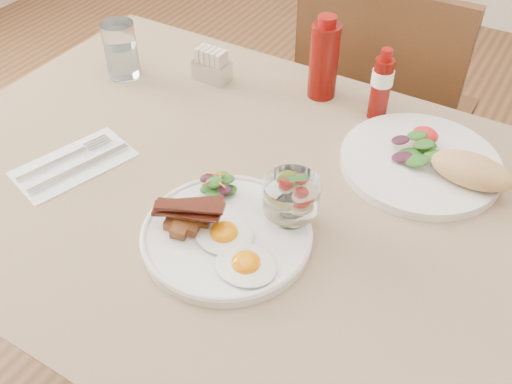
{
  "coord_description": "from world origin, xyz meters",
  "views": [
    {
      "loc": [
        0.38,
        -0.64,
        1.44
      ],
      "look_at": [
        0.03,
        -0.06,
        0.82
      ],
      "focal_mm": 40.0,
      "sensor_mm": 36.0,
      "label": 1
    }
  ],
  "objects_px": {
    "main_plate": "(227,235)",
    "sugar_caddy": "(212,67)",
    "second_plate": "(432,163)",
    "hot_sauce_bottle": "(381,85)",
    "fruit_cup": "(292,196)",
    "ketchup_bottle": "(324,60)",
    "water_glass": "(121,53)",
    "table": "(259,228)",
    "chair_far": "(380,115)"
  },
  "relations": [
    {
      "from": "fruit_cup",
      "to": "ketchup_bottle",
      "type": "relative_size",
      "value": 0.52
    },
    {
      "from": "chair_far",
      "to": "main_plate",
      "type": "xyz_separation_m",
      "value": [
        0.01,
        -0.79,
        0.24
      ]
    },
    {
      "from": "second_plate",
      "to": "water_glass",
      "type": "relative_size",
      "value": 2.55
    },
    {
      "from": "main_plate",
      "to": "chair_far",
      "type": "bearing_deg",
      "value": 90.7
    },
    {
      "from": "ketchup_bottle",
      "to": "water_glass",
      "type": "height_order",
      "value": "ketchup_bottle"
    },
    {
      "from": "main_plate",
      "to": "fruit_cup",
      "type": "distance_m",
      "value": 0.12
    },
    {
      "from": "sugar_caddy",
      "to": "water_glass",
      "type": "bearing_deg",
      "value": -154.6
    },
    {
      "from": "table",
      "to": "chair_far",
      "type": "xyz_separation_m",
      "value": [
        0.0,
        0.66,
        -0.14
      ]
    },
    {
      "from": "second_plate",
      "to": "ketchup_bottle",
      "type": "bearing_deg",
      "value": 155.65
    },
    {
      "from": "chair_far",
      "to": "sugar_caddy",
      "type": "distance_m",
      "value": 0.55
    },
    {
      "from": "fruit_cup",
      "to": "hot_sauce_bottle",
      "type": "height_order",
      "value": "hot_sauce_bottle"
    },
    {
      "from": "table",
      "to": "chair_far",
      "type": "height_order",
      "value": "chair_far"
    },
    {
      "from": "main_plate",
      "to": "water_glass",
      "type": "height_order",
      "value": "water_glass"
    },
    {
      "from": "chair_far",
      "to": "sugar_caddy",
      "type": "xyz_separation_m",
      "value": [
        -0.29,
        -0.39,
        0.26
      ]
    },
    {
      "from": "main_plate",
      "to": "sugar_caddy",
      "type": "distance_m",
      "value": 0.5
    },
    {
      "from": "chair_far",
      "to": "hot_sauce_bottle",
      "type": "bearing_deg",
      "value": -75.15
    },
    {
      "from": "ketchup_bottle",
      "to": "sugar_caddy",
      "type": "bearing_deg",
      "value": -163.63
    },
    {
      "from": "table",
      "to": "hot_sauce_bottle",
      "type": "distance_m",
      "value": 0.38
    },
    {
      "from": "table",
      "to": "hot_sauce_bottle",
      "type": "bearing_deg",
      "value": 75.03
    },
    {
      "from": "table",
      "to": "chair_far",
      "type": "distance_m",
      "value": 0.68
    },
    {
      "from": "second_plate",
      "to": "sugar_caddy",
      "type": "bearing_deg",
      "value": 173.45
    },
    {
      "from": "fruit_cup",
      "to": "sugar_caddy",
      "type": "relative_size",
      "value": 1.14
    },
    {
      "from": "sugar_caddy",
      "to": "chair_far",
      "type": "bearing_deg",
      "value": 54.32
    },
    {
      "from": "ketchup_bottle",
      "to": "hot_sauce_bottle",
      "type": "height_order",
      "value": "ketchup_bottle"
    },
    {
      "from": "main_plate",
      "to": "hot_sauce_bottle",
      "type": "relative_size",
      "value": 1.81
    },
    {
      "from": "fruit_cup",
      "to": "ketchup_bottle",
      "type": "height_order",
      "value": "ketchup_bottle"
    },
    {
      "from": "fruit_cup",
      "to": "ketchup_bottle",
      "type": "distance_m",
      "value": 0.41
    },
    {
      "from": "fruit_cup",
      "to": "ketchup_bottle",
      "type": "xyz_separation_m",
      "value": [
        -0.13,
        0.39,
        0.02
      ]
    },
    {
      "from": "second_plate",
      "to": "water_glass",
      "type": "distance_m",
      "value": 0.72
    },
    {
      "from": "fruit_cup",
      "to": "hot_sauce_bottle",
      "type": "distance_m",
      "value": 0.37
    },
    {
      "from": "main_plate",
      "to": "second_plate",
      "type": "bearing_deg",
      "value": 55.39
    },
    {
      "from": "chair_far",
      "to": "second_plate",
      "type": "bearing_deg",
      "value": -61.64
    },
    {
      "from": "table",
      "to": "ketchup_bottle",
      "type": "bearing_deg",
      "value": 97.79
    },
    {
      "from": "main_plate",
      "to": "sugar_caddy",
      "type": "bearing_deg",
      "value": 126.69
    },
    {
      "from": "sugar_caddy",
      "to": "second_plate",
      "type": "bearing_deg",
      "value": -5.76
    },
    {
      "from": "sugar_caddy",
      "to": "hot_sauce_bottle",
      "type": "bearing_deg",
      "value": 9.05
    },
    {
      "from": "table",
      "to": "water_glass",
      "type": "distance_m",
      "value": 0.53
    },
    {
      "from": "ketchup_bottle",
      "to": "sugar_caddy",
      "type": "height_order",
      "value": "ketchup_bottle"
    },
    {
      "from": "hot_sauce_bottle",
      "to": "main_plate",
      "type": "bearing_deg",
      "value": -99.89
    },
    {
      "from": "main_plate",
      "to": "second_plate",
      "type": "relative_size",
      "value": 0.87
    },
    {
      "from": "water_glass",
      "to": "main_plate",
      "type": "bearing_deg",
      "value": -32.98
    },
    {
      "from": "chair_far",
      "to": "fruit_cup",
      "type": "relative_size",
      "value": 9.84
    },
    {
      "from": "ketchup_bottle",
      "to": "water_glass",
      "type": "relative_size",
      "value": 1.45
    },
    {
      "from": "second_plate",
      "to": "hot_sauce_bottle",
      "type": "relative_size",
      "value": 2.07
    },
    {
      "from": "table",
      "to": "water_glass",
      "type": "relative_size",
      "value": 10.57
    },
    {
      "from": "chair_far",
      "to": "water_glass",
      "type": "distance_m",
      "value": 0.73
    },
    {
      "from": "table",
      "to": "main_plate",
      "type": "height_order",
      "value": "main_plate"
    },
    {
      "from": "fruit_cup",
      "to": "sugar_caddy",
      "type": "height_order",
      "value": "fruit_cup"
    },
    {
      "from": "fruit_cup",
      "to": "main_plate",
      "type": "bearing_deg",
      "value": -133.31
    },
    {
      "from": "water_glass",
      "to": "fruit_cup",
      "type": "bearing_deg",
      "value": -22.71
    }
  ]
}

